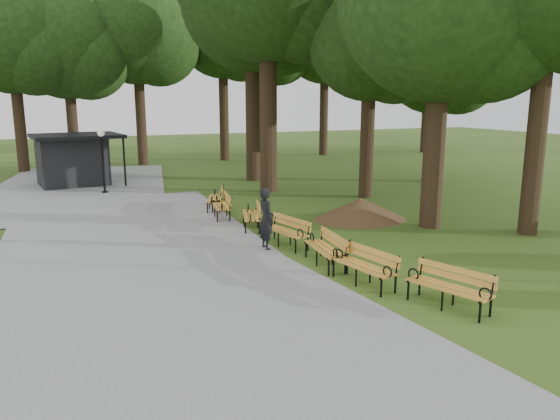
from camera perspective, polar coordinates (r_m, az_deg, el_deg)
name	(u,v)px	position (r m, az deg, el deg)	size (l,w,h in m)	color
ground	(287,255)	(15.01, 0.80, -4.79)	(100.00, 100.00, 0.00)	#304F16
path	(126,242)	(16.80, -16.09, -3.34)	(12.00, 38.00, 0.06)	gray
person	(266,219)	(15.29, -1.47, -0.97)	(0.66, 0.43, 1.81)	black
kiosk	(72,160)	(28.53, -21.26, 4.99)	(4.06, 3.53, 2.54)	black
lamp_post	(102,147)	(25.48, -18.44, 6.36)	(0.32, 0.32, 2.91)	black
dirt_mound	(360,209)	(19.45, 8.54, 0.13)	(2.86, 2.86, 0.77)	#47301C
bench_0	(448,288)	(11.74, 17.50, -7.94)	(1.90, 0.64, 0.88)	gold
bench_1	(363,267)	(12.71, 8.88, -5.99)	(1.90, 0.64, 0.88)	gold
bench_2	(325,249)	(14.01, 4.79, -4.18)	(1.90, 0.64, 0.88)	gold
bench_3	(285,231)	(15.77, 0.48, -2.30)	(1.90, 0.64, 0.88)	gold
bench_4	(251,216)	(17.90, -3.12, -0.60)	(1.90, 0.64, 0.88)	gold
bench_5	(221,206)	(19.62, -6.34, 0.45)	(1.90, 0.64, 0.88)	gold
bench_6	(215,199)	(21.01, -6.96, 1.21)	(1.90, 0.64, 0.88)	gold
lawn_tree_1	(370,38)	(23.65, 9.61, 17.60)	(5.30, 5.30, 9.42)	black
lawn_tree_4	(252,1)	(28.62, -3.03, 21.35)	(7.11, 7.11, 12.63)	black
lawn_tree_5	(437,59)	(28.85, 16.38, 15.17)	(5.51, 5.51, 8.97)	black
tree_backdrop	(248,42)	(38.50, -3.47, 17.43)	(36.15, 9.75, 16.04)	black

